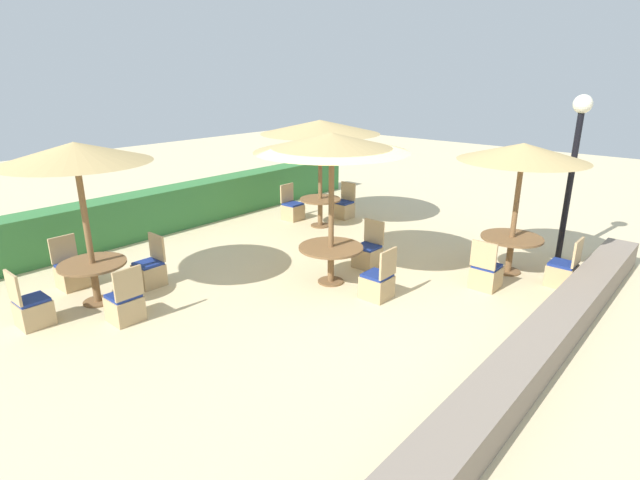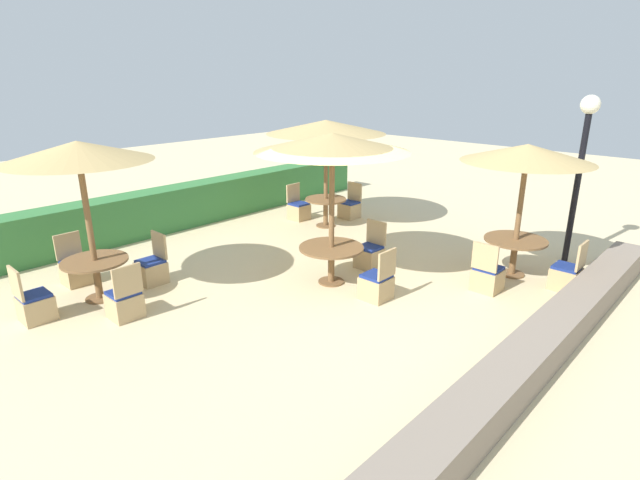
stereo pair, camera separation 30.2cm
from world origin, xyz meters
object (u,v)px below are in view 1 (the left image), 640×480
Objects in this scene: patio_chair_center_east at (368,254)px; patio_chair_back_left_south at (125,305)px; round_table_back_right at (320,205)px; patio_chair_back_right_north at (292,210)px; patio_chair_back_left_east at (150,272)px; patio_chair_back_left_west at (32,310)px; patio_chair_center_south at (378,284)px; parasol_back_left at (75,154)px; parasol_center at (332,143)px; round_table_center at (331,253)px; lamp_post at (576,145)px; round_table_back_left at (93,271)px; patio_chair_back_right_east at (344,208)px; round_table_front_right at (511,244)px; patio_chair_front_right_south at (562,272)px; patio_chair_back_left_north at (71,273)px; parasol_back_right at (320,127)px; parasol_front_right at (523,153)px; patio_chair_front_right_west at (486,274)px.

patio_chair_back_left_south is at bearing 70.89° from patio_chair_center_east.
patio_chair_back_right_north is at bearing 91.64° from round_table_back_right.
patio_chair_back_left_east is 2.02m from patio_chair_back_left_west.
patio_chair_center_south and patio_chair_center_east have the same top height.
round_table_back_right is (4.84, 0.07, 0.30)m from patio_chair_back_left_east.
parasol_center reaches higher than parasol_back_left.
patio_chair_back_left_east is at bearing 133.01° from round_table_center.
lamp_post reaches higher than patio_chair_back_left_west.
round_table_center is (3.25, -2.45, 0.00)m from round_table_back_left.
parasol_center is at bearing 87.25° from patio_chair_center_east.
patio_chair_center_east is 3.59m from patio_chair_back_right_east.
patio_chair_center_south is (-2.66, 1.26, -0.32)m from round_table_front_right.
round_table_center is at bearing -136.03° from round_table_back_right.
patio_chair_back_left_south is 6.15m from patio_chair_back_right_north.
patio_chair_back_left_west is at bearing 90.55° from patio_chair_back_left_east.
patio_chair_center_east and patio_chair_back_right_north have the same top height.
patio_chair_back_left_west and patio_chair_back_right_east have the same top height.
round_table_back_left is 1.17× the size of patio_chair_back_right_east.
patio_chair_back_left_east is 1.00× the size of patio_chair_back_right_north.
patio_chair_back_left_east is (0.99, -0.03, -0.31)m from round_table_back_left.
round_table_center is at bearing -24.07° from patio_chair_back_left_south.
patio_chair_center_south is at bearing -47.06° from parasol_back_left.
patio_chair_back_left_south is at bearing 141.18° from patio_chair_front_right_south.
parasol_back_right reaches higher than patio_chair_back_left_north.
parasol_back_left reaches higher than round_table_back_right.
parasol_front_right is 3.53m from parasol_center.
patio_chair_back_left_west is 4.92m from round_table_center.
patio_chair_back_left_west is at bearing -177.31° from round_table_back_left.
round_table_center is at bearing 87.25° from patio_chair_center_east.
patio_chair_front_right_south and patio_chair_front_right_west have the same top height.
round_table_front_right is (6.94, -4.71, 0.32)m from patio_chair_back_left_west.
patio_chair_back_left_east is at bearing 136.16° from parasol_front_right.
parasol_back_right is at bearing 168.65° from patio_chair_front_right_west.
parasol_back_right reaches higher than patio_chair_back_left_east.
patio_chair_back_left_east is at bearing 140.90° from lamp_post.
patio_chair_back_right_north is (2.55, 4.49, 0.00)m from patio_chair_center_south.
patio_chair_front_right_west is at bearing 80.76° from patio_chair_back_right_north.
parasol_front_right is (6.94, -4.71, 2.07)m from patio_chair_back_left_west.
patio_chair_front_right_west is 5.34m from parasol_back_right.
patio_chair_back_left_north is 0.34× the size of parasol_center.
parasol_front_right reaches higher than patio_chair_front_right_west.
parasol_back_right is at bearing 92.42° from patio_chair_back_right_east.
parasol_center is 4.11m from round_table_back_right.
parasol_center reaches higher than patio_chair_back_left_east.
round_table_back_left is at bearing 90.69° from patio_chair_back_right_east.
lamp_post is at bearing -18.23° from parasol_front_right.
parasol_back_left is 2.91× the size of patio_chair_back_left_north.
patio_chair_back_left_north is at bearing 170.91° from parasol_back_right.
patio_chair_back_right_north is (5.79, 0.02, 0.00)m from patio_chair_back_left_north.
patio_chair_back_left_west is at bearing 150.70° from parasol_center.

